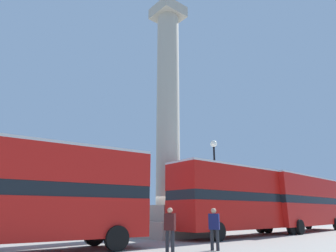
# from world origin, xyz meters

# --- Properties ---
(ground_plane) EXTENTS (200.00, 200.00, 0.00)m
(ground_plane) POSITION_xyz_m (0.00, 0.00, 0.00)
(ground_plane) COLOR gray
(monument_column) EXTENTS (4.74, 4.74, 18.29)m
(monument_column) POSITION_xyz_m (0.00, 0.00, 6.19)
(monument_column) COLOR #A39E8E
(monument_column) RESTS_ON ground_plane
(bus_a) EXTENTS (10.47, 3.60, 4.26)m
(bus_a) POSITION_xyz_m (-9.94, -2.93, 2.36)
(bus_a) COLOR red
(bus_a) RESTS_ON ground_plane
(bus_b) EXTENTS (10.94, 2.94, 4.39)m
(bus_b) POSITION_xyz_m (3.67, -3.20, 2.42)
(bus_b) COLOR #B7140F
(bus_b) RESTS_ON ground_plane
(bus_c) EXTENTS (10.80, 3.31, 4.37)m
(bus_c) POSITION_xyz_m (11.67, -3.30, 2.41)
(bus_c) COLOR red
(bus_c) RESTS_ON ground_plane
(equestrian_statue) EXTENTS (4.07, 3.07, 5.64)m
(equestrian_statue) POSITION_xyz_m (11.30, 5.26, 1.48)
(equestrian_statue) COLOR #A39E8E
(equestrian_statue) RESTS_ON ground_plane
(street_lamp) EXTENTS (0.50, 0.50, 6.58)m
(street_lamp) POSITION_xyz_m (3.11, -1.50, 4.09)
(street_lamp) COLOR black
(street_lamp) RESTS_ON ground_plane
(pedestrian_near_lamp) EXTENTS (0.35, 0.48, 1.69)m
(pedestrian_near_lamp) POSITION_xyz_m (-3.21, -6.90, 0.94)
(pedestrian_near_lamp) COLOR #28282D
(pedestrian_near_lamp) RESTS_ON ground_plane
(pedestrian_by_plinth) EXTENTS (0.34, 0.48, 1.70)m
(pedestrian_by_plinth) POSITION_xyz_m (-5.10, -6.25, 0.95)
(pedestrian_by_plinth) COLOR #28282D
(pedestrian_by_plinth) RESTS_ON ground_plane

